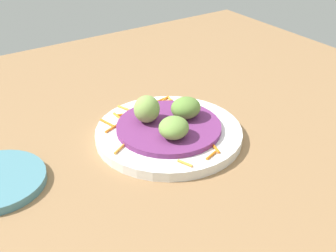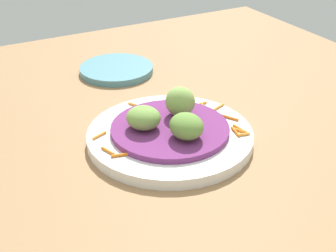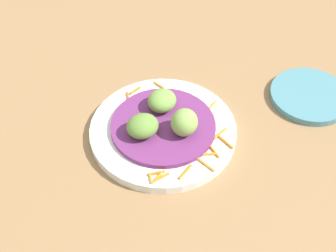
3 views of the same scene
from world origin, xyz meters
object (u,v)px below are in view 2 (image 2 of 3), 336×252
object	(u,v)px
guac_scoop_left	(186,126)
guac_scoop_center	(180,102)
main_plate	(170,136)
side_plate_small	(117,69)
guac_scoop_right	(143,118)

from	to	relation	value
guac_scoop_left	guac_scoop_center	distance (cm)	6.54
main_plate	guac_scoop_left	world-z (taller)	guac_scoop_left
main_plate	side_plate_small	size ratio (longest dim) A/B	1.72
main_plate	guac_scoop_left	size ratio (longest dim) A/B	4.72
guac_scoop_center	side_plate_small	world-z (taller)	guac_scoop_center
guac_scoop_right	side_plate_small	distance (cm)	26.76
guac_scoop_center	side_plate_small	bearing A→B (deg)	-90.59
main_plate	guac_scoop_right	size ratio (longest dim) A/B	4.83
guac_scoop_right	side_plate_small	bearing A→B (deg)	-104.66
main_plate	guac_scoop_center	xyz separation A→B (cm)	(-2.98, -2.30, 3.91)
guac_scoop_right	side_plate_small	xyz separation A→B (cm)	(-6.72, -25.67, -3.47)
guac_scoop_left	side_plate_small	xyz separation A→B (cm)	(-2.73, -30.82, -3.59)
guac_scoop_left	guac_scoop_center	world-z (taller)	guac_scoop_center
guac_scoop_right	guac_scoop_left	bearing A→B (deg)	127.73
guac_scoop_center	guac_scoop_right	world-z (taller)	guac_scoop_center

